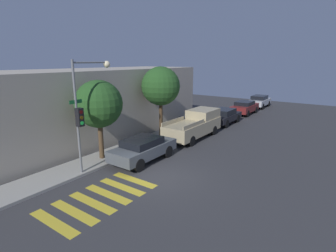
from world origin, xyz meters
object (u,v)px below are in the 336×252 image
sedan_near_corner (143,148)px  sedan_far_end (245,107)px  traffic_light_pole (85,103)px  sedan_middle (224,116)px  sedan_tail_of_row (259,101)px  tree_midblock (161,86)px  tree_near_corner (99,104)px  pickup_truck (195,124)px

sedan_near_corner → sedan_far_end: 16.93m
sedan_far_end → traffic_light_pole: bearing=176.3°
sedan_far_end → sedan_middle: bearing=180.0°
sedan_middle → sedan_tail_of_row: 10.86m
sedan_far_end → tree_midblock: bearing=170.5°
sedan_near_corner → tree_midblock: 5.84m
traffic_light_pole → sedan_middle: size_ratio=1.35×
tree_near_corner → traffic_light_pole: bearing=-151.6°
sedan_near_corner → tree_near_corner: bearing=122.2°
pickup_truck → tree_midblock: bearing=127.3°
sedan_middle → tree_near_corner: size_ratio=0.91×
sedan_middle → sedan_tail_of_row: bearing=0.0°
sedan_far_end → tree_midblock: (-12.45, 2.08, 3.10)m
tree_midblock → sedan_middle: bearing=-16.8°
traffic_light_pole → sedan_middle: traffic_light_pole is taller
sedan_tail_of_row → sedan_near_corner: bearing=180.0°
pickup_truck → sedan_middle: pickup_truck is taller
pickup_truck → traffic_light_pole: bearing=171.8°
traffic_light_pole → tree_near_corner: 1.73m
sedan_middle → sedan_far_end: size_ratio=0.99×
sedan_near_corner → sedan_far_end: size_ratio=0.98×
pickup_truck → sedan_tail_of_row: bearing=0.0°
sedan_middle → sedan_far_end: (5.55, 0.00, 0.02)m
sedan_middle → tree_near_corner: bearing=170.7°
pickup_truck → sedan_far_end: size_ratio=1.29×
traffic_light_pole → sedan_far_end: size_ratio=1.33×
sedan_middle → sedan_tail_of_row: size_ratio=1.01×
pickup_truck → sedan_near_corner: bearing=180.0°
sedan_middle → tree_midblock: bearing=163.2°
traffic_light_pole → sedan_middle: 14.53m
tree_midblock → sedan_near_corner: bearing=-155.1°
sedan_middle → sedan_tail_of_row: sedan_tail_of_row is taller
tree_midblock → tree_near_corner: bearing=180.0°
tree_near_corner → tree_midblock: size_ratio=0.88×
traffic_light_pole → sedan_tail_of_row: traffic_light_pole is taller
sedan_far_end → sedan_near_corner: bearing=180.0°
sedan_far_end → sedan_tail_of_row: bearing=0.0°
pickup_truck → sedan_tail_of_row: 16.17m
sedan_far_end → tree_near_corner: 18.54m
sedan_near_corner → traffic_light_pole: bearing=155.6°
traffic_light_pole → sedan_tail_of_row: size_ratio=1.36×
sedan_near_corner → sedan_far_end: (16.93, 0.00, 0.02)m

